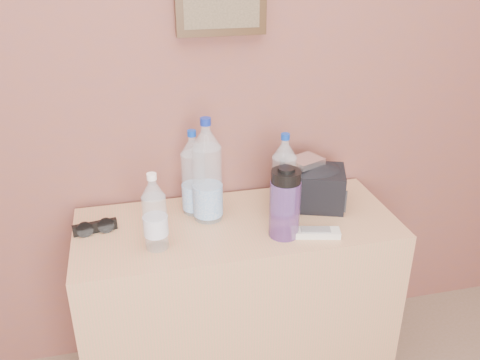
# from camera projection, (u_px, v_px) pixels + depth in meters

# --- Properties ---
(dresser) EXTENTS (1.10, 0.46, 0.69)m
(dresser) POSITION_uv_depth(u_px,v_px,m) (237.00, 302.00, 1.89)
(dresser) COLOR tan
(dresser) RESTS_ON ground
(pet_large_b) EXTENTS (0.08, 0.08, 0.31)m
(pet_large_b) POSITION_uv_depth(u_px,v_px,m) (194.00, 177.00, 1.75)
(pet_large_b) COLOR silver
(pet_large_b) RESTS_ON dresser
(pet_large_c) EXTENTS (0.10, 0.10, 0.36)m
(pet_large_c) POSITION_uv_depth(u_px,v_px,m) (207.00, 176.00, 1.70)
(pet_large_c) COLOR white
(pet_large_c) RESTS_ON dresser
(pet_large_d) EXTENTS (0.08, 0.08, 0.30)m
(pet_large_d) POSITION_uv_depth(u_px,v_px,m) (284.00, 180.00, 1.73)
(pet_large_d) COLOR #AFBFD4
(pet_large_d) RESTS_ON dresser
(pet_small) EXTENTS (0.07, 0.07, 0.25)m
(pet_small) POSITION_uv_depth(u_px,v_px,m) (155.00, 216.00, 1.56)
(pet_small) COLOR white
(pet_small) RESTS_ON dresser
(nalgene_bottle) EXTENTS (0.10, 0.10, 0.24)m
(nalgene_bottle) POSITION_uv_depth(u_px,v_px,m) (285.00, 203.00, 1.62)
(nalgene_bottle) COLOR #5C357F
(nalgene_bottle) RESTS_ON dresser
(sunglasses) EXTENTS (0.15, 0.08, 0.04)m
(sunglasses) POSITION_uv_depth(u_px,v_px,m) (95.00, 227.00, 1.68)
(sunglasses) COLOR black
(sunglasses) RESTS_ON dresser
(ac_remote) EXTENTS (0.17, 0.09, 0.02)m
(ac_remote) POSITION_uv_depth(u_px,v_px,m) (315.00, 233.00, 1.66)
(ac_remote) COLOR silver
(ac_remote) RESTS_ON dresser
(toiletry_bag) EXTENTS (0.27, 0.24, 0.16)m
(toiletry_bag) POSITION_uv_depth(u_px,v_px,m) (311.00, 185.00, 1.82)
(toiletry_bag) COLOR black
(toiletry_bag) RESTS_ON dresser
(foil_packet) EXTENTS (0.14, 0.13, 0.02)m
(foil_packet) POSITION_uv_depth(u_px,v_px,m) (306.00, 161.00, 1.79)
(foil_packet) COLOR silver
(foil_packet) RESTS_ON toiletry_bag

